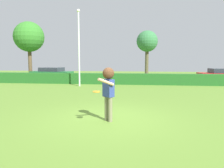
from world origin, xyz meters
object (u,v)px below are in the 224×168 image
Objects in this scene: lamppost at (79,44)px; maple_tree at (147,42)px; parked_car_red at (223,75)px; person at (108,86)px; birch_tree at (29,37)px; frisbee at (96,92)px; parked_car_green at (52,73)px.

lamppost is 12.38m from maple_tree.
person is at bearing -122.28° from parked_car_red.
parked_car_red is 19.66m from birch_tree.
birch_tree reaches higher than lamppost.
frisbee is 10.50m from lamppost.
lamppost reaches higher than parked_car_red.
birch_tree is at bearing 125.15° from person.
frisbee is 0.04× the size of birch_tree.
maple_tree is at bearing 30.86° from parked_car_green.
frisbee is 16.65m from parked_car_green.
person reaches higher than parked_car_red.
frisbee is at bearing -62.86° from parked_car_green.
lamppost is 13.28m from parked_car_red.
frisbee is 18.88m from birch_tree.
maple_tree is (9.94, 5.94, 3.53)m from parked_car_green.
person is at bearing -54.85° from birch_tree.
parked_car_red is at bearing 20.02° from lamppost.
person is 10.15m from lamppost.
birch_tree is at bearing -157.34° from maple_tree.
frisbee is at bearing -122.33° from parked_car_red.
frisbee is at bearing -123.98° from person.
frisbee is at bearing -96.45° from maple_tree.
birch_tree reaches higher than maple_tree.
maple_tree is (5.60, 11.00, 0.98)m from lamppost.
lamppost is 1.36× the size of parked_car_red.
maple_tree is 13.67m from birch_tree.
lamppost reaches higher than frisbee.
parked_car_green is 0.79× the size of maple_tree.
parked_car_green is (-7.59, 14.81, -0.38)m from frisbee.
frisbee is 0.05× the size of parked_car_green.
parked_car_red is (8.99, 14.21, -0.38)m from frisbee.
parked_car_red is at bearing -44.53° from maple_tree.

